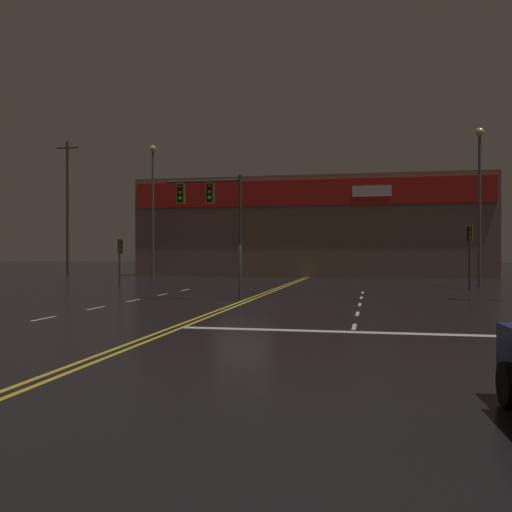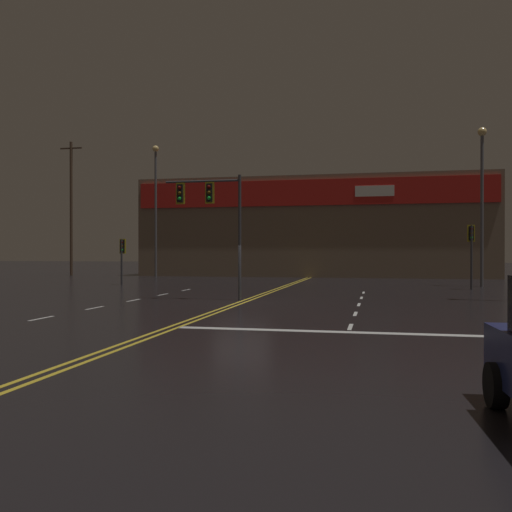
{
  "view_description": "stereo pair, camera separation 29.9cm",
  "coord_description": "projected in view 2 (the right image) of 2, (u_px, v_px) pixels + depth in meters",
  "views": [
    {
      "loc": [
        5.56,
        -24.11,
        2.19
      ],
      "look_at": [
        0.0,
        3.02,
        2.0
      ],
      "focal_mm": 40.0,
      "sensor_mm": 36.0,
      "label": 1
    },
    {
      "loc": [
        5.86,
        -24.04,
        2.19
      ],
      "look_at": [
        0.0,
        3.02,
        2.0
      ],
      "focal_mm": 40.0,
      "sensor_mm": 36.0,
      "label": 2
    }
  ],
  "objects": [
    {
      "name": "ground_plane",
      "position": [
        241.0,
        302.0,
        24.75
      ],
      "size": [
        200.0,
        200.0,
        0.0
      ],
      "primitive_type": "plane",
      "color": "black"
    },
    {
      "name": "road_markings",
      "position": [
        255.0,
        306.0,
        22.97
      ],
      "size": [
        14.97,
        60.0,
        0.01
      ],
      "color": "gold",
      "rests_on": "ground"
    },
    {
      "name": "traffic_signal_median",
      "position": [
        209.0,
        206.0,
        26.19
      ],
      "size": [
        3.62,
        0.36,
        5.71
      ],
      "color": "#38383D",
      "rests_on": "ground"
    },
    {
      "name": "traffic_signal_corner_northwest",
      "position": [
        122.0,
        251.0,
        38.07
      ],
      "size": [
        0.42,
        0.36,
        3.08
      ],
      "color": "#38383D",
      "rests_on": "ground"
    },
    {
      "name": "traffic_signal_corner_northeast",
      "position": [
        471.0,
        242.0,
        33.22
      ],
      "size": [
        0.42,
        0.36,
        3.78
      ],
      "color": "#38383D",
      "rests_on": "ground"
    },
    {
      "name": "streetlight_near_left",
      "position": [
        156.0,
        195.0,
        49.06
      ],
      "size": [
        0.56,
        0.56,
        11.37
      ],
      "color": "#59595E",
      "rests_on": "ground"
    },
    {
      "name": "streetlight_far_median",
      "position": [
        482.0,
        186.0,
        36.12
      ],
      "size": [
        0.56,
        0.56,
        10.11
      ],
      "color": "#59595E",
      "rests_on": "ground"
    },
    {
      "name": "building_backdrop",
      "position": [
        315.0,
        228.0,
        53.57
      ],
      "size": [
        31.31,
        10.23,
        8.83
      ],
      "color": "#7A6651",
      "rests_on": "ground"
    },
    {
      "name": "utility_pole_row",
      "position": [
        294.0,
        204.0,
        49.05
      ],
      "size": [
        45.68,
        0.26,
        12.55
      ],
      "color": "#4C3828",
      "rests_on": "ground"
    }
  ]
}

